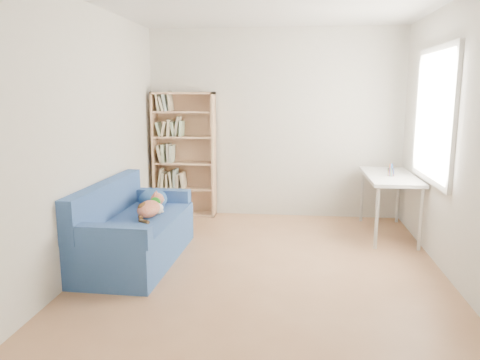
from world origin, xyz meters
name	(u,v)px	position (x,y,z in m)	size (l,w,h in m)	color
ground	(265,265)	(0.00, 0.00, 0.00)	(4.00, 4.00, 0.00)	#9F6D48
room_shell	(277,103)	(0.10, 0.03, 1.64)	(3.54, 4.04, 2.62)	silver
sofa	(134,231)	(-1.37, 0.00, 0.31)	(0.84, 1.70, 0.83)	navy
bookshelf	(184,160)	(-1.26, 1.85, 0.80)	(0.87, 0.27, 1.74)	tan
desk	(390,181)	(1.44, 1.22, 0.68)	(0.57, 1.25, 0.75)	silver
pen_cup	(391,171)	(1.43, 1.15, 0.81)	(0.08, 0.08, 0.16)	white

